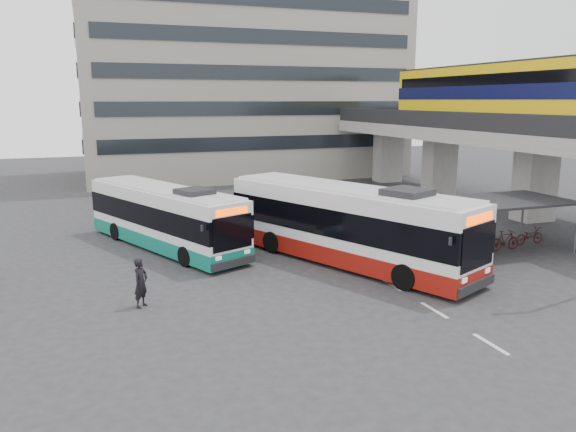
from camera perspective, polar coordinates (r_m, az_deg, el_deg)
name	(u,v)px	position (r m, az deg, el deg)	size (l,w,h in m)	color
ground	(335,292)	(22.14, 4.81, -7.66)	(120.00, 120.00, 0.00)	#28282B
viaduct	(495,117)	(40.33, 20.28, 9.45)	(8.00, 32.00, 9.68)	gray
bike_shelter	(470,222)	(28.53, 18.04, -0.62)	(10.00, 4.00, 2.54)	#595B60
office_block	(240,46)	(57.15, -4.86, 16.88)	(30.00, 15.00, 25.00)	gray
road_markings	(434,310)	(20.87, 14.63, -9.24)	(0.15, 7.60, 0.01)	beige
bus_main	(346,225)	(25.58, 5.96, -0.93)	(7.82, 12.78, 3.78)	white
bus_teal	(165,218)	(28.83, -12.44, -0.15)	(6.68, 11.24, 3.31)	white
pedestrian	(141,283)	(20.91, -14.73, -6.58)	(0.66, 0.43, 1.81)	black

